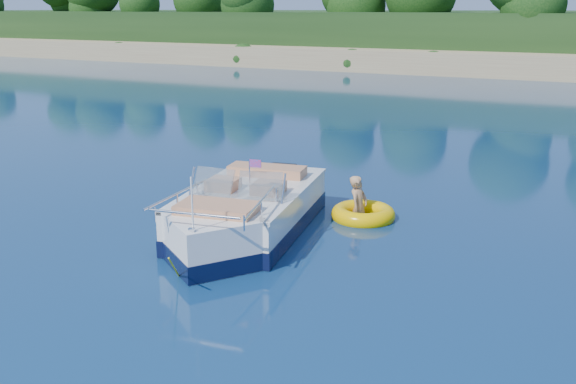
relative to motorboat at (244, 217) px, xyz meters
name	(u,v)px	position (x,y,z in m)	size (l,w,h in m)	color
ground	(346,300)	(2.89, -1.85, -0.39)	(160.00, 160.00, 0.00)	#091C40
motorboat	(244,217)	(0.00, 0.00, 0.00)	(2.76, 5.95, 1.99)	white
tow_tube	(363,214)	(1.75, 2.05, -0.29)	(1.63, 1.63, 0.36)	#FFC100
boy	(359,217)	(1.62, 2.13, -0.39)	(0.53, 0.35, 1.46)	tan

